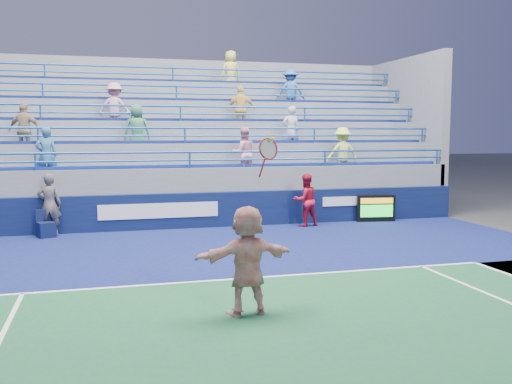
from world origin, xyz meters
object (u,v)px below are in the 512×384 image
object	(u,v)px
serve_speed_board	(376,208)
tennis_player	(247,260)
ball_girl	(305,200)
line_judge	(49,205)
judge_chair	(46,229)

from	to	relation	value
serve_speed_board	tennis_player	xyz separation A→B (m)	(-6.52, -8.29, 0.45)
serve_speed_board	tennis_player	world-z (taller)	tennis_player
ball_girl	line_judge	bearing A→B (deg)	-10.68
line_judge	ball_girl	bearing A→B (deg)	178.65
judge_chair	ball_girl	bearing A→B (deg)	-0.43
line_judge	judge_chair	bearing A→B (deg)	76.25
line_judge	serve_speed_board	bearing A→B (deg)	-179.34
ball_girl	serve_speed_board	bearing A→B (deg)	177.32
judge_chair	line_judge	xyz separation A→B (m)	(0.08, 0.31, 0.65)
serve_speed_board	ball_girl	distance (m)	2.61
serve_speed_board	judge_chair	world-z (taller)	serve_speed_board
judge_chair	line_judge	distance (m)	0.72
tennis_player	ball_girl	bearing A→B (deg)	63.92
judge_chair	tennis_player	size ratio (longest dim) A/B	0.27
tennis_player	ball_girl	world-z (taller)	tennis_player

